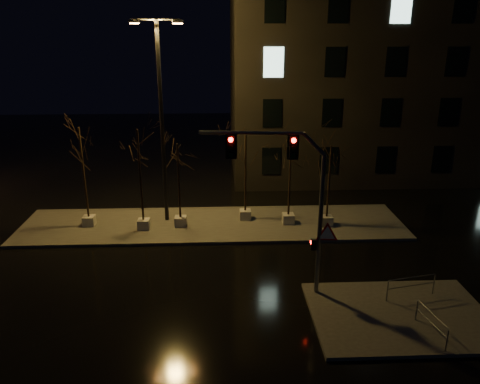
{
  "coord_description": "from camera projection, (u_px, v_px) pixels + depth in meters",
  "views": [
    {
      "loc": [
        0.48,
        -19.09,
        10.74
      ],
      "look_at": [
        1.47,
        3.82,
        2.8
      ],
      "focal_mm": 35.0,
      "sensor_mm": 36.0,
      "label": 1
    }
  ],
  "objects": [
    {
      "name": "guard_rail_a",
      "position": [
        411.0,
        284.0,
        19.41
      ],
      "size": [
        2.19,
        0.5,
        0.97
      ],
      "rotation": [
        0.0,
        0.0,
        0.21
      ],
      "color": "slate",
      "rests_on": "sidewalk_corner"
    },
    {
      "name": "sidewalk_corner",
      "position": [
        400.0,
        315.0,
        18.5
      ],
      "size": [
        7.0,
        5.0,
        0.15
      ],
      "primitive_type": "cube",
      "color": "#43413C",
      "rests_on": "ground"
    },
    {
      "name": "guard_rail_b",
      "position": [
        432.0,
        321.0,
        17.01
      ],
      "size": [
        0.37,
        1.9,
        0.91
      ],
      "rotation": [
        0.0,
        0.0,
        1.74
      ],
      "color": "slate",
      "rests_on": "sidewalk_corner"
    },
    {
      "name": "tree_2",
      "position": [
        178.0,
        163.0,
        25.57
      ],
      "size": [
        1.8,
        1.8,
        4.93
      ],
      "color": "#B3B0A7",
      "rests_on": "median"
    },
    {
      "name": "tree_1",
      "position": [
        139.0,
        153.0,
        24.96
      ],
      "size": [
        1.8,
        1.8,
        5.82
      ],
      "color": "#B3B0A7",
      "rests_on": "median"
    },
    {
      "name": "tree_4",
      "position": [
        290.0,
        157.0,
        25.9
      ],
      "size": [
        1.8,
        1.8,
        5.18
      ],
      "color": "#B3B0A7",
      "rests_on": "median"
    },
    {
      "name": "building",
      "position": [
        392.0,
        74.0,
        36.63
      ],
      "size": [
        25.0,
        12.0,
        15.0
      ],
      "primitive_type": "cube",
      "color": "black",
      "rests_on": "ground"
    },
    {
      "name": "ground",
      "position": [
        212.0,
        277.0,
        21.52
      ],
      "size": [
        90.0,
        90.0,
        0.0
      ],
      "primitive_type": "plane",
      "color": "black",
      "rests_on": "ground"
    },
    {
      "name": "tree_5",
      "position": [
        330.0,
        164.0,
        25.69
      ],
      "size": [
        1.8,
        1.8,
        4.81
      ],
      "color": "#B3B0A7",
      "rests_on": "median"
    },
    {
      "name": "streetlight_main",
      "position": [
        161.0,
        110.0,
        25.55
      ],
      "size": [
        2.78,
        0.99,
        11.2
      ],
      "rotation": [
        0.0,
        0.0,
        0.25
      ],
      "color": "black",
      "rests_on": "median"
    },
    {
      "name": "tree_0",
      "position": [
        81.0,
        150.0,
        25.42
      ],
      "size": [
        1.8,
        1.8,
        5.84
      ],
      "color": "#B3B0A7",
      "rests_on": "median"
    },
    {
      "name": "traffic_signal_mast",
      "position": [
        294.0,
        191.0,
        18.6
      ],
      "size": [
        5.66,
        0.68,
        6.94
      ],
      "rotation": [
        0.0,
        0.0,
        -0.1
      ],
      "color": "slate",
      "rests_on": "sidewalk_corner"
    },
    {
      "name": "tree_3",
      "position": [
        245.0,
        154.0,
        26.49
      ],
      "size": [
        1.8,
        1.8,
        5.19
      ],
      "color": "#B3B0A7",
      "rests_on": "median"
    },
    {
      "name": "median",
      "position": [
        213.0,
        224.0,
        27.16
      ],
      "size": [
        22.0,
        5.0,
        0.15
      ],
      "primitive_type": "cube",
      "color": "#43413C",
      "rests_on": "ground"
    }
  ]
}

